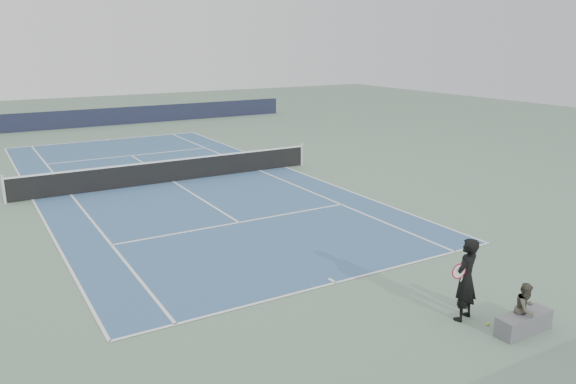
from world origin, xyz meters
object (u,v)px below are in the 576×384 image
tennis_player (466,279)px  tennis_ball (488,324)px  spectator_bench (525,315)px  tennis_net (172,170)px

tennis_player → tennis_ball: (0.24, -0.48, -0.88)m
tennis_player → spectator_bench: 1.33m
tennis_ball → spectator_bench: spectator_bench is taller
tennis_net → tennis_player: 14.82m
tennis_net → tennis_ball: tennis_net is taller
spectator_bench → tennis_ball: bearing=125.1°
tennis_net → tennis_ball: bearing=-84.2°
tennis_net → tennis_ball: (1.54, -15.24, -0.47)m
tennis_net → spectator_bench: (1.93, -15.80, -0.13)m
tennis_ball → tennis_player: bearing=117.0°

